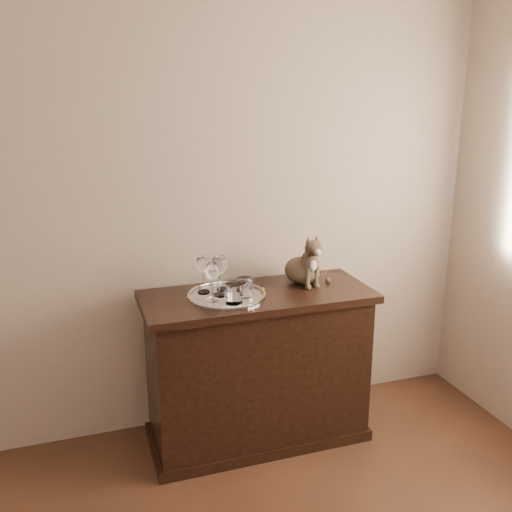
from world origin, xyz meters
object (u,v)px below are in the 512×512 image
(wine_glass_b, at_px, (222,272))
(tumbler_c, at_px, (243,287))
(tumbler_a, at_px, (245,287))
(tumbler_b, at_px, (234,294))
(cat, at_px, (302,258))
(sideboard, at_px, (257,367))
(wine_glass_d, at_px, (219,275))
(wine_glass_c, at_px, (212,281))
(tray, at_px, (227,296))
(wine_glass_a, at_px, (203,274))

(wine_glass_b, bearing_deg, tumbler_c, -53.43)
(tumbler_a, xyz_separation_m, tumbler_c, (-0.00, 0.03, -0.01))
(tumbler_b, bearing_deg, wine_glass_b, 90.91)
(tumbler_b, bearing_deg, cat, 24.16)
(sideboard, distance_m, tumbler_c, 0.48)
(wine_glass_d, height_order, tumbler_c, wine_glass_d)
(wine_glass_c, height_order, tumbler_c, wine_glass_c)
(tray, height_order, cat, cat)
(wine_glass_d, distance_m, cat, 0.49)
(tray, height_order, wine_glass_b, wine_glass_b)
(tray, bearing_deg, tumbler_c, -7.19)
(wine_glass_d, height_order, tumbler_b, wine_glass_d)
(wine_glass_c, height_order, tumbler_a, wine_glass_c)
(wine_glass_b, bearing_deg, tumbler_b, -89.09)
(tumbler_a, bearing_deg, wine_glass_d, 155.55)
(wine_glass_d, relative_size, tumbler_c, 2.50)
(wine_glass_a, height_order, wine_glass_c, wine_glass_a)
(wine_glass_b, distance_m, cat, 0.45)
(sideboard, height_order, tumbler_b, tumbler_b)
(tray, distance_m, wine_glass_b, 0.14)
(tumbler_a, bearing_deg, sideboard, 27.58)
(sideboard, xyz_separation_m, tumbler_a, (-0.08, -0.04, 0.48))
(wine_glass_c, height_order, cat, cat)
(wine_glass_a, height_order, tumbler_c, wine_glass_a)
(tumbler_c, bearing_deg, cat, 15.02)
(wine_glass_a, relative_size, tumbler_a, 2.14)
(sideboard, distance_m, wine_glass_c, 0.59)
(wine_glass_c, bearing_deg, wine_glass_d, 47.89)
(wine_glass_d, relative_size, tumbler_b, 2.19)
(sideboard, relative_size, cat, 4.22)
(wine_glass_a, height_order, wine_glass_d, wine_glass_d)
(wine_glass_a, height_order, tumbler_a, wine_glass_a)
(tray, relative_size, wine_glass_d, 1.90)
(wine_glass_a, relative_size, wine_glass_c, 1.02)
(tray, relative_size, wine_glass_a, 1.98)
(tumbler_c, bearing_deg, tumbler_a, -89.41)
(sideboard, bearing_deg, wine_glass_a, 162.96)
(wine_glass_a, xyz_separation_m, tumbler_b, (0.11, -0.20, -0.05))
(wine_glass_c, bearing_deg, tumbler_c, 8.46)
(tumbler_a, bearing_deg, wine_glass_c, 179.19)
(wine_glass_d, height_order, tumbler_a, wine_glass_d)
(tumbler_a, relative_size, tumbler_b, 0.98)
(wine_glass_a, bearing_deg, sideboard, -17.04)
(tray, bearing_deg, wine_glass_a, 138.98)
(sideboard, relative_size, tray, 3.00)
(tray, bearing_deg, tumbler_b, -86.49)
(tumbler_c, xyz_separation_m, cat, (0.37, 0.10, 0.09))
(tray, distance_m, wine_glass_a, 0.17)
(wine_glass_c, distance_m, tumbler_a, 0.17)
(wine_glass_b, xyz_separation_m, tumbler_c, (0.08, -0.11, -0.05))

